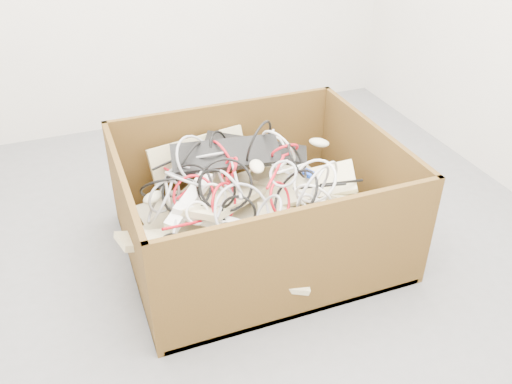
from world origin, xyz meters
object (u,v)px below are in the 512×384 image
object	(u,v)px
vga_plug	(308,173)
cardboard_box	(254,224)
power_strip_left	(189,201)
power_strip_right	(209,219)

from	to	relation	value
vga_plug	cardboard_box	bearing A→B (deg)	-123.06
power_strip_left	vga_plug	xyz separation A→B (m)	(0.57, 0.03, -0.00)
vga_plug	power_strip_right	bearing A→B (deg)	-109.27
power_strip_left	power_strip_right	size ratio (longest dim) A/B	1.04
cardboard_box	vga_plug	distance (m)	0.34
cardboard_box	vga_plug	xyz separation A→B (m)	(0.27, 0.01, 0.21)
power_strip_right	vga_plug	bearing A→B (deg)	49.85
power_strip_left	power_strip_right	world-z (taller)	power_strip_left
cardboard_box	power_strip_left	xyz separation A→B (m)	(-0.30, -0.02, 0.21)
power_strip_right	vga_plug	xyz separation A→B (m)	(0.52, 0.15, 0.02)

